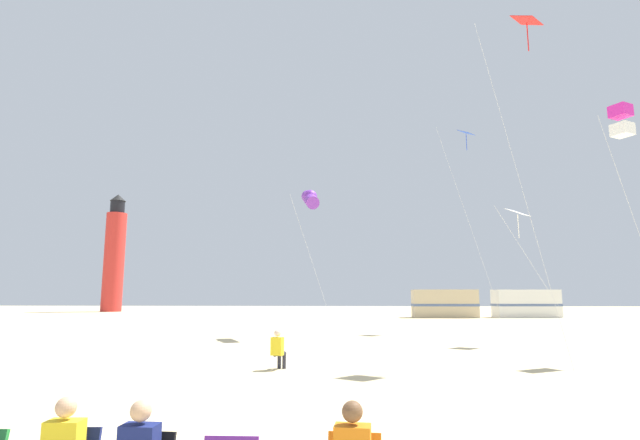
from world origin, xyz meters
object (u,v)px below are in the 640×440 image
(kite_diamond_blue, at_px, (466,142))
(lighthouse_distant, at_px, (114,256))
(kite_diamond_white, at_px, (519,217))
(kite_diamond_scarlet, at_px, (526,35))
(kite_tube_violet, at_px, (310,199))
(kite_flyer_standing, at_px, (278,348))
(kite_box_magenta, at_px, (621,121))
(rv_van_white, at_px, (526,304))
(rv_van_tan, at_px, (444,304))

(kite_diamond_blue, distance_m, lighthouse_distant, 55.32)
(kite_diamond_white, bearing_deg, lighthouse_distant, 132.48)
(kite_diamond_scarlet, height_order, kite_diamond_blue, kite_diamond_blue)
(kite_diamond_white, distance_m, kite_tube_violet, 10.66)
(kite_flyer_standing, xyz_separation_m, kite_box_magenta, (11.99, 2.72, 7.79))
(kite_tube_violet, height_order, rv_van_white, kite_tube_violet)
(kite_diamond_white, distance_m, kite_diamond_scarlet, 8.30)
(kite_tube_violet, relative_size, lighthouse_distant, 0.48)
(kite_diamond_scarlet, xyz_separation_m, lighthouse_distant, (-39.95, 50.92, -3.68))
(kite_tube_violet, xyz_separation_m, kite_diamond_scarlet, (8.58, -9.35, 4.09))
(kite_diamond_blue, distance_m, rv_van_tan, 22.57)
(rv_van_white, bearing_deg, kite_flyer_standing, -123.23)
(kite_diamond_blue, distance_m, kite_box_magenta, 14.23)
(rv_van_tan, bearing_deg, kite_diamond_white, -94.08)
(kite_box_magenta, height_order, rv_van_tan, kite_box_magenta)
(kite_flyer_standing, distance_m, rv_van_tan, 37.96)
(kite_diamond_blue, xyz_separation_m, rv_van_tan, (1.94, 19.78, -10.69))
(kite_tube_violet, relative_size, kite_box_magenta, 0.90)
(kite_tube_violet, xyz_separation_m, kite_box_magenta, (11.97, -8.72, 0.97))
(kite_flyer_standing, distance_m, kite_tube_violet, 13.32)
(kite_flyer_standing, relative_size, kite_box_magenta, 0.13)
(kite_diamond_blue, bearing_deg, kite_tube_violet, -153.64)
(kite_diamond_scarlet, bearing_deg, rv_van_white, 71.68)
(kite_diamond_blue, xyz_separation_m, kite_box_magenta, (2.18, -13.58, -3.68))
(lighthouse_distant, bearing_deg, kite_tube_violet, -52.96)
(kite_diamond_white, relative_size, rv_van_tan, 0.96)
(kite_diamond_blue, relative_size, lighthouse_distant, 0.77)
(kite_diamond_white, relative_size, kite_diamond_scarlet, 0.50)
(kite_tube_violet, bearing_deg, kite_diamond_scarlet, -47.45)
(kite_flyer_standing, relative_size, kite_diamond_blue, 0.09)
(kite_tube_violet, relative_size, rv_van_white, 1.23)
(kite_flyer_standing, height_order, rv_van_tan, rv_van_tan)
(rv_van_tan, bearing_deg, lighthouse_distant, 158.17)
(kite_flyer_standing, relative_size, rv_van_white, 0.18)
(kite_flyer_standing, bearing_deg, rv_van_white, -102.75)
(kite_flyer_standing, height_order, rv_van_white, rv_van_white)
(kite_flyer_standing, height_order, kite_box_magenta, kite_box_magenta)
(rv_van_white, bearing_deg, rv_van_tan, -178.43)
(kite_box_magenta, bearing_deg, rv_van_tan, 90.41)
(kite_diamond_white, relative_size, rv_van_white, 0.94)
(rv_van_tan, distance_m, rv_van_white, 8.45)
(lighthouse_distant, bearing_deg, kite_diamond_white, -47.52)
(kite_tube_violet, xyz_separation_m, kite_diamond_blue, (9.80, 4.85, 4.65))
(kite_diamond_scarlet, distance_m, kite_box_magenta, 4.65)
(kite_tube_violet, distance_m, rv_van_white, 33.09)
(kite_diamond_scarlet, xyz_separation_m, rv_van_tan, (3.16, 33.99, -10.13))
(kite_diamond_scarlet, xyz_separation_m, rv_van_white, (11.55, 34.90, -10.13))
(lighthouse_distant, xyz_separation_m, rv_van_tan, (43.10, -16.93, -6.45))
(kite_flyer_standing, bearing_deg, lighthouse_distant, -43.58)
(kite_diamond_scarlet, xyz_separation_m, kite_box_magenta, (3.39, 0.63, -3.12))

